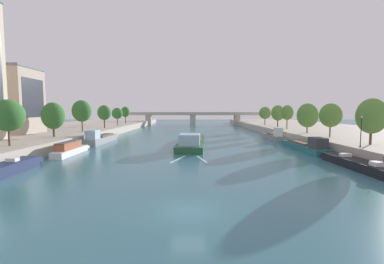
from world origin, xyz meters
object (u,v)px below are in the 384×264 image
(tree_left_far, at_px, (82,111))
(moored_boat_right_gap_after, at_px, (274,136))
(tree_left_distant, at_px, (117,113))
(moored_boat_right_midway, at_px, (305,146))
(tree_right_far, at_px, (331,115))
(tree_left_past_mid, at_px, (104,113))
(tree_left_nearest, at_px, (53,116))
(lamppost_right_bank, at_px, (361,130))
(barge_midriver, at_px, (192,141))
(moored_boat_left_end, at_px, (70,149))
(tree_right_third, at_px, (372,116))
(tree_left_by_lamp, at_px, (8,116))
(tree_right_past_mid, at_px, (308,115))
(tree_left_end_of_row, at_px, (125,112))
(moored_boat_right_second, at_px, (357,164))
(tree_right_nearest, at_px, (287,113))
(tree_right_distant, at_px, (265,113))
(moored_boat_left_upstream, at_px, (101,138))
(bridge_far, at_px, (193,117))
(tree_right_end_of_row, at_px, (278,113))

(tree_left_far, bearing_deg, moored_boat_right_gap_after, 0.50)
(moored_boat_right_gap_after, bearing_deg, tree_left_distant, 149.66)
(moored_boat_right_midway, distance_m, tree_right_far, 9.04)
(tree_left_past_mid, distance_m, tree_right_far, 59.38)
(tree_left_distant, bearing_deg, tree_left_far, -91.14)
(moored_boat_right_gap_after, relative_size, tree_left_nearest, 1.58)
(lamppost_right_bank, bearing_deg, tree_right_far, 77.95)
(barge_midriver, distance_m, tree_left_past_mid, 36.11)
(moored_boat_left_end, xyz_separation_m, tree_right_third, (46.84, -3.25, 5.46))
(tree_left_by_lamp, height_order, tree_right_past_mid, tree_right_past_mid)
(tree_left_end_of_row, xyz_separation_m, tree_right_past_mid, (53.17, -43.90, -0.63))
(barge_midriver, xyz_separation_m, moored_boat_left_end, (-19.89, -10.75, 0.01))
(barge_midriver, bearing_deg, tree_left_distant, 124.97)
(moored_boat_right_second, distance_m, tree_left_distant, 75.03)
(tree_left_nearest, bearing_deg, tree_left_far, 89.04)
(tree_left_nearest, distance_m, tree_left_end_of_row, 53.07)
(moored_boat_right_midway, distance_m, tree_right_nearest, 27.58)
(moored_boat_right_gap_after, relative_size, tree_right_far, 1.63)
(moored_boat_right_midway, distance_m, tree_left_far, 50.39)
(moored_boat_right_midway, distance_m, tree_right_distant, 47.64)
(tree_right_far, distance_m, tree_right_past_mid, 9.41)
(tree_right_past_mid, bearing_deg, moored_boat_left_upstream, -177.87)
(tree_left_past_mid, xyz_separation_m, bridge_far, (26.16, 55.22, -2.38))
(moored_boat_right_midway, bearing_deg, moored_boat_left_upstream, 164.53)
(tree_left_by_lamp, height_order, tree_right_end_of_row, tree_right_end_of_row)
(moored_boat_right_gap_after, bearing_deg, tree_left_end_of_row, 139.39)
(moored_boat_left_upstream, xyz_separation_m, lamppost_right_bank, (44.20, -21.54, 3.50))
(tree_left_by_lamp, height_order, tree_left_far, tree_left_far)
(tree_left_far, bearing_deg, tree_right_end_of_row, 19.61)
(tree_left_distant, height_order, tree_left_end_of_row, tree_left_end_of_row)
(tree_right_third, height_order, tree_right_far, tree_right_third)
(tree_left_distant, xyz_separation_m, tree_right_nearest, (52.67, -17.60, 0.38))
(tree_left_by_lamp, bearing_deg, tree_right_nearest, 33.97)
(tree_left_far, bearing_deg, lamppost_right_bank, -27.84)
(moored_boat_right_gap_after, relative_size, tree_left_end_of_row, 1.57)
(moored_boat_left_upstream, bearing_deg, tree_right_distant, 37.51)
(tree_left_by_lamp, xyz_separation_m, tree_left_nearest, (-0.62, 13.20, -0.30))
(tree_right_nearest, bearing_deg, tree_left_distant, 161.52)
(tree_left_end_of_row, height_order, tree_right_nearest, tree_left_end_of_row)
(moored_boat_right_gap_after, height_order, tree_right_end_of_row, tree_right_end_of_row)
(moored_boat_right_gap_after, xyz_separation_m, bridge_far, (-20.04, 69.07, 3.25))
(tree_left_end_of_row, bearing_deg, tree_right_far, -44.91)
(tree_right_nearest, height_order, tree_right_distant, tree_right_nearest)
(tree_left_far, relative_size, tree_right_past_mid, 1.13)
(barge_midriver, xyz_separation_m, moored_boat_right_gap_after, (20.03, 10.37, 0.09))
(moored_boat_left_upstream, distance_m, moored_boat_right_gap_after, 40.85)
(barge_midriver, relative_size, tree_right_far, 3.81)
(tree_right_past_mid, bearing_deg, tree_right_far, -88.12)
(moored_boat_left_upstream, xyz_separation_m, tree_right_far, (47.16, -7.66, 5.32))
(tree_left_distant, bearing_deg, barge_midriver, -55.03)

